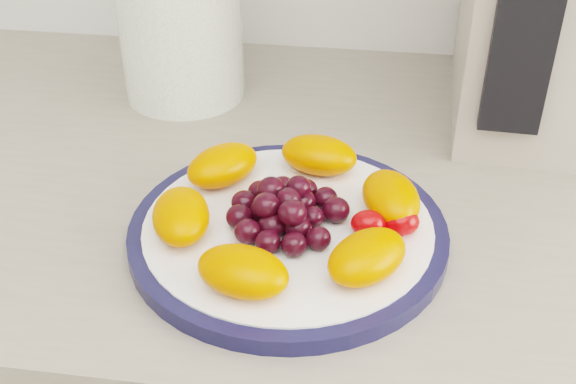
# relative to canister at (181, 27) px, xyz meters

# --- Properties ---
(plate_rim) EXTENTS (0.28, 0.28, 0.01)m
(plate_rim) POSITION_rel_canister_xyz_m (0.16, -0.26, -0.08)
(plate_rim) COLOR #131436
(plate_rim) RESTS_ON counter
(plate_face) EXTENTS (0.25, 0.25, 0.02)m
(plate_face) POSITION_rel_canister_xyz_m (0.16, -0.26, -0.08)
(plate_face) COLOR white
(plate_face) RESTS_ON counter
(canister) EXTENTS (0.18, 0.18, 0.17)m
(canister) POSITION_rel_canister_xyz_m (0.00, 0.00, 0.00)
(canister) COLOR #506A26
(canister) RESTS_ON counter
(appliance_panel) EXTENTS (0.06, 0.02, 0.25)m
(appliance_panel) POSITION_rel_canister_xyz_m (0.35, -0.12, 0.09)
(appliance_panel) COLOR black
(appliance_panel) RESTS_ON appliance_body
(fruit_plate) EXTENTS (0.24, 0.24, 0.04)m
(fruit_plate) POSITION_rel_canister_xyz_m (0.16, -0.26, -0.05)
(fruit_plate) COLOR #E25200
(fruit_plate) RESTS_ON plate_face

